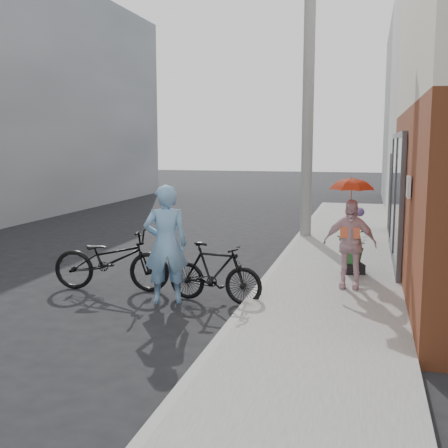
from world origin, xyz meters
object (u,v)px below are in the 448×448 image
at_px(officer, 166,244).
at_px(bike_left, 111,260).
at_px(bike_right, 215,273).
at_px(planter, 353,268).
at_px(kimono_woman, 350,244).
at_px(utility_pole, 308,99).

xyz_separation_m(officer, bike_left, (-1.14, 0.46, -0.39)).
bearing_deg(officer, bike_right, 173.47).
distance_m(bike_right, planter, 2.87).
bearing_deg(bike_right, kimono_woman, -56.03).
height_order(utility_pole, officer, utility_pole).
distance_m(officer, bike_left, 1.29).
xyz_separation_m(kimono_woman, planter, (0.05, 1.05, -0.63)).
relative_size(utility_pole, planter, 20.84).
distance_m(utility_pole, planter, 5.34).
distance_m(utility_pole, kimono_woman, 5.84).
bearing_deg(planter, kimono_woman, -92.55).
distance_m(kimono_woman, planter, 1.22).
distance_m(utility_pole, officer, 6.88).
xyz_separation_m(bike_left, kimono_woman, (3.83, 0.71, 0.32)).
bearing_deg(bike_right, utility_pole, 1.07).
xyz_separation_m(bike_right, kimono_woman, (1.98, 0.97, 0.37)).
bearing_deg(utility_pole, bike_right, -96.87).
bearing_deg(planter, officer, -140.97).
xyz_separation_m(bike_left, planter, (3.87, 1.75, -0.31)).
distance_m(officer, planter, 3.59).
height_order(officer, planter, officer).
height_order(bike_right, kimono_woman, kimono_woman).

